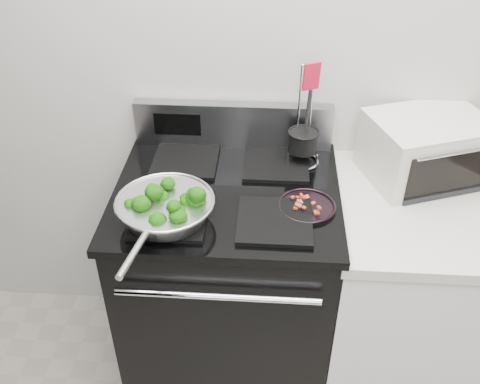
# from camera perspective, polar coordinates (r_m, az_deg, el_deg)

# --- Properties ---
(back_wall) EXTENTS (4.00, 0.02, 2.70)m
(back_wall) POSITION_cam_1_polar(r_m,az_deg,el_deg) (1.98, 8.29, 15.18)
(back_wall) COLOR beige
(back_wall) RESTS_ON ground
(gas_range) EXTENTS (0.79, 0.69, 1.13)m
(gas_range) POSITION_cam_1_polar(r_m,az_deg,el_deg) (2.17, -1.24, -9.67)
(gas_range) COLOR black
(gas_range) RESTS_ON floor
(counter) EXTENTS (0.62, 0.68, 0.92)m
(counter) POSITION_cam_1_polar(r_m,az_deg,el_deg) (2.25, 16.75, -10.65)
(counter) COLOR white
(counter) RESTS_ON floor
(skillet) EXTENTS (0.32, 0.50, 0.07)m
(skillet) POSITION_cam_1_polar(r_m,az_deg,el_deg) (1.72, -7.99, -1.69)
(skillet) COLOR silver
(skillet) RESTS_ON gas_range
(broccoli_pile) EXTENTS (0.25, 0.25, 0.09)m
(broccoli_pile) POSITION_cam_1_polar(r_m,az_deg,el_deg) (1.71, -8.01, -1.15)
(broccoli_pile) COLOR #093204
(broccoli_pile) RESTS_ON skillet
(bacon_plate) EXTENTS (0.19, 0.19, 0.04)m
(bacon_plate) POSITION_cam_1_polar(r_m,az_deg,el_deg) (1.79, 7.14, -1.26)
(bacon_plate) COLOR black
(bacon_plate) RESTS_ON gas_range
(utensil_holder) EXTENTS (0.13, 0.13, 0.40)m
(utensil_holder) POSITION_cam_1_polar(r_m,az_deg,el_deg) (1.99, 6.71, 4.86)
(utensil_holder) COLOR silver
(utensil_holder) RESTS_ON gas_range
(toaster_oven) EXTENTS (0.48, 0.43, 0.23)m
(toaster_oven) POSITION_cam_1_polar(r_m,az_deg,el_deg) (2.05, 19.20, 4.44)
(toaster_oven) COLOR silver
(toaster_oven) RESTS_ON counter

